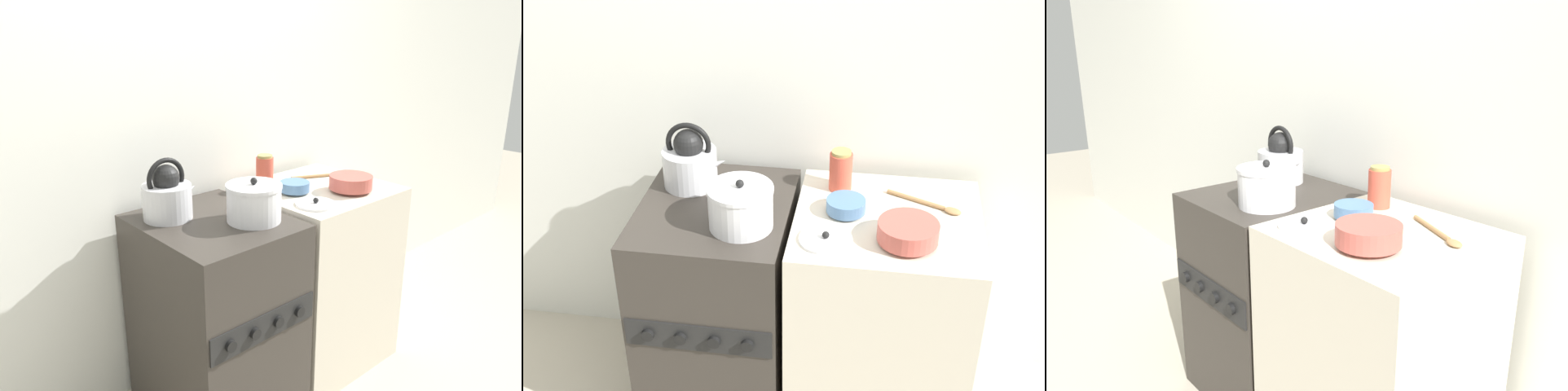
{
  "view_description": "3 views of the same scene",
  "coord_description": "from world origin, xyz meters",
  "views": [
    {
      "loc": [
        -1.11,
        -1.23,
        1.63
      ],
      "look_at": [
        0.26,
        0.32,
        0.94
      ],
      "focal_mm": 35.0,
      "sensor_mm": 36.0,
      "label": 1
    },
    {
      "loc": [
        0.58,
        -1.81,
        2.24
      ],
      "look_at": [
        0.25,
        0.31,
        0.96
      ],
      "focal_mm": 50.0,
      "sensor_mm": 36.0,
      "label": 2
    },
    {
      "loc": [
        1.61,
        -0.87,
        1.49
      ],
      "look_at": [
        0.2,
        0.33,
        0.93
      ],
      "focal_mm": 35.0,
      "sensor_mm": 36.0,
      "label": 3
    }
  ],
  "objects": [
    {
      "name": "wooden_spoon",
      "position": [
        0.76,
        0.41,
        0.91
      ],
      "size": [
        0.26,
        0.14,
        0.02
      ],
      "color": "#A37A4C",
      "rests_on": "counter"
    },
    {
      "name": "enamel_bowl",
      "position": [
        0.68,
        0.16,
        0.95
      ],
      "size": [
        0.2,
        0.2,
        0.08
      ],
      "color": "#B75147",
      "rests_on": "counter"
    },
    {
      "name": "small_ceramic_bowl",
      "position": [
        0.46,
        0.31,
        0.94
      ],
      "size": [
        0.14,
        0.14,
        0.05
      ],
      "color": "#4C729E",
      "rests_on": "counter"
    },
    {
      "name": "cooking_pot",
      "position": [
        0.12,
        0.2,
        0.97
      ],
      "size": [
        0.22,
        0.22,
        0.18
      ],
      "color": "silver",
      "rests_on": "stove"
    },
    {
      "name": "stove",
      "position": [
        0.0,
        0.31,
        0.45
      ],
      "size": [
        0.54,
        0.65,
        0.89
      ],
      "color": "#332D28",
      "rests_on": "ground_plane"
    },
    {
      "name": "storage_jar",
      "position": [
        0.43,
        0.48,
        0.98
      ],
      "size": [
        0.08,
        0.08,
        0.15
      ],
      "color": "#CC4C38",
      "rests_on": "counter"
    },
    {
      "name": "wall_back",
      "position": [
        0.0,
        0.7,
        1.25
      ],
      "size": [
        7.0,
        0.06,
        2.5
      ],
      "color": "silver",
      "rests_on": "ground_plane"
    },
    {
      "name": "kettle",
      "position": [
        -0.12,
        0.45,
        0.99
      ],
      "size": [
        0.24,
        0.2,
        0.25
      ],
      "color": "silver",
      "rests_on": "stove"
    },
    {
      "name": "counter",
      "position": [
        0.61,
        0.3,
        0.45
      ],
      "size": [
        0.64,
        0.61,
        0.91
      ],
      "color": "beige",
      "rests_on": "ground_plane"
    },
    {
      "name": "loose_pot_lid",
      "position": [
        0.41,
        0.14,
        0.91
      ],
      "size": [
        0.18,
        0.18,
        0.03
      ],
      "color": "silver",
      "rests_on": "counter"
    }
  ]
}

